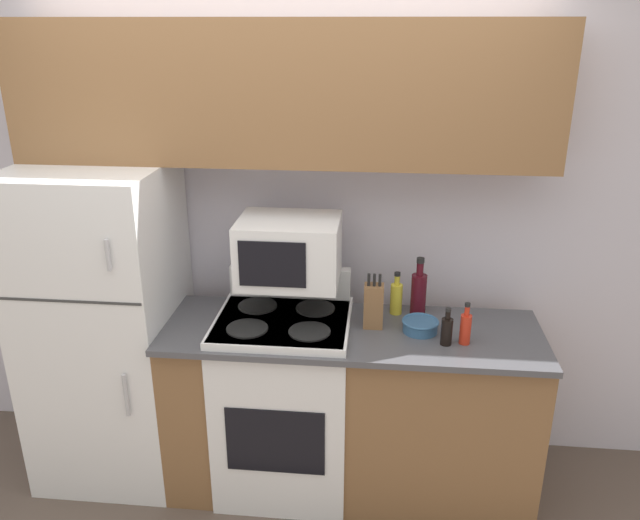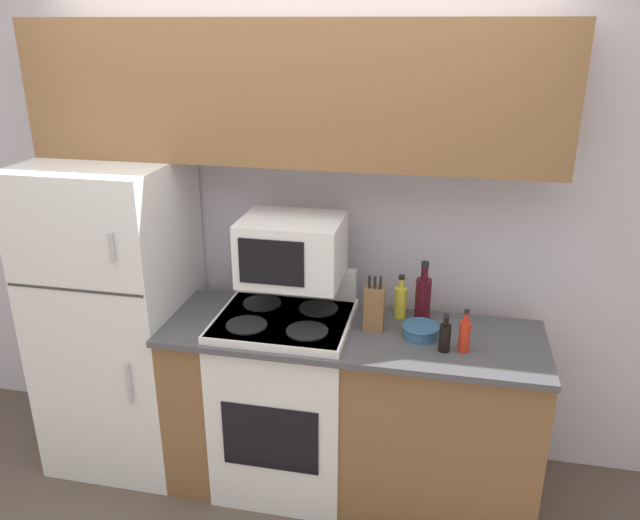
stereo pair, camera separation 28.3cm
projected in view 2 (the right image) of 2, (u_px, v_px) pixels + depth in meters
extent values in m
plane|color=brown|center=(269.00, 512.00, 3.10)|extent=(12.00, 12.00, 0.00)
cube|color=silver|center=(301.00, 224.00, 3.30)|extent=(8.00, 0.05, 2.55)
cube|color=brown|center=(350.00, 413.00, 3.13)|extent=(1.80, 0.56, 0.88)
cube|color=#4C4C51|center=(351.00, 334.00, 2.94)|extent=(1.80, 0.60, 0.03)
cube|color=white|center=(119.00, 316.00, 3.29)|extent=(0.71, 0.69, 1.65)
cube|color=#383838|center=(75.00, 290.00, 2.87)|extent=(0.69, 0.01, 0.01)
cylinder|color=#B7B7BC|center=(112.00, 247.00, 2.73)|extent=(0.02, 0.02, 0.14)
cylinder|color=#B7B7BC|center=(129.00, 384.00, 2.98)|extent=(0.02, 0.02, 0.22)
cube|color=brown|center=(289.00, 92.00, 2.87)|extent=(2.51, 0.34, 0.65)
cube|color=white|center=(286.00, 401.00, 3.16)|extent=(0.64, 0.56, 0.95)
cube|color=black|center=(270.00, 439.00, 2.91)|extent=(0.46, 0.01, 0.34)
cube|color=#2D2D2D|center=(284.00, 318.00, 3.00)|extent=(0.62, 0.54, 0.01)
cube|color=white|center=(297.00, 281.00, 3.21)|extent=(0.62, 0.06, 0.16)
cylinder|color=black|center=(247.00, 325.00, 2.91)|extent=(0.19, 0.19, 0.01)
cylinder|color=black|center=(307.00, 331.00, 2.85)|extent=(0.19, 0.19, 0.01)
cylinder|color=black|center=(262.00, 303.00, 3.13)|extent=(0.19, 0.19, 0.01)
cylinder|color=black|center=(318.00, 308.00, 3.08)|extent=(0.19, 0.19, 0.01)
cube|color=white|center=(292.00, 249.00, 2.96)|extent=(0.47, 0.37, 0.31)
cube|color=black|center=(272.00, 263.00, 2.79)|extent=(0.30, 0.01, 0.21)
cube|color=brown|center=(374.00, 308.00, 2.92)|extent=(0.09, 0.08, 0.21)
cylinder|color=black|center=(369.00, 282.00, 2.87)|extent=(0.01, 0.01, 0.06)
cylinder|color=black|center=(375.00, 282.00, 2.86)|extent=(0.01, 0.01, 0.06)
cylinder|color=black|center=(381.00, 283.00, 2.86)|extent=(0.01, 0.01, 0.06)
cylinder|color=#335B84|center=(421.00, 331.00, 2.88)|extent=(0.16, 0.16, 0.05)
torus|color=#335B84|center=(421.00, 326.00, 2.87)|extent=(0.17, 0.17, 0.01)
cylinder|color=#470F19|center=(423.00, 299.00, 3.02)|extent=(0.08, 0.08, 0.21)
cylinder|color=#470F19|center=(425.00, 273.00, 2.97)|extent=(0.03, 0.03, 0.07)
cylinder|color=black|center=(425.00, 264.00, 2.95)|extent=(0.04, 0.04, 0.02)
cylinder|color=red|center=(464.00, 337.00, 2.74)|extent=(0.05, 0.05, 0.14)
cylinder|color=red|center=(466.00, 318.00, 2.70)|extent=(0.02, 0.02, 0.04)
cylinder|color=black|center=(467.00, 312.00, 2.69)|extent=(0.02, 0.03, 0.02)
cylinder|color=black|center=(445.00, 338.00, 2.74)|extent=(0.05, 0.05, 0.13)
cylinder|color=black|center=(446.00, 321.00, 2.71)|extent=(0.02, 0.02, 0.04)
cylinder|color=black|center=(447.00, 316.00, 2.70)|extent=(0.03, 0.03, 0.01)
cylinder|color=gold|center=(400.00, 303.00, 3.05)|extent=(0.06, 0.06, 0.15)
cylinder|color=gold|center=(401.00, 284.00, 3.02)|extent=(0.03, 0.03, 0.05)
cylinder|color=black|center=(402.00, 277.00, 3.00)|extent=(0.03, 0.03, 0.02)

